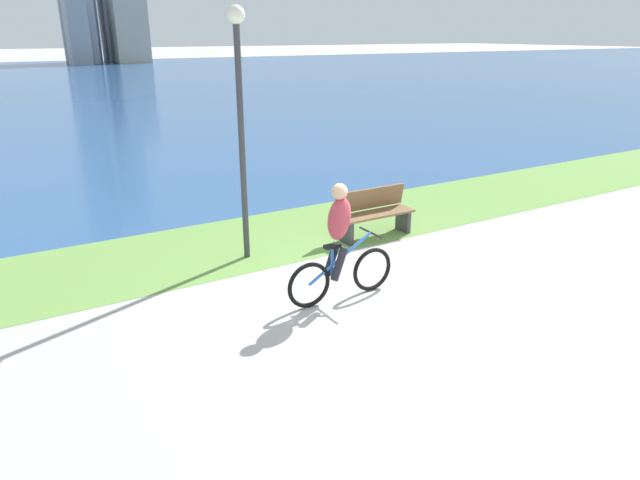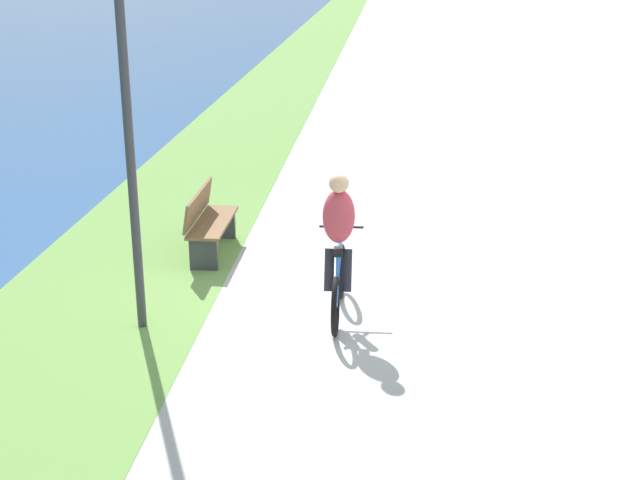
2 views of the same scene
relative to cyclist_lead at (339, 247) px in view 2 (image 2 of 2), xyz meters
name	(u,v)px [view 2 (image 2 of 2)]	position (x,y,z in m)	size (l,w,h in m)	color
ground_plane	(372,292)	(0.76, -0.37, -0.84)	(300.00, 300.00, 0.00)	#B2AFA8
grass_strip_bayside	(115,283)	(0.76, 2.87, -0.84)	(120.00, 2.73, 0.01)	#6B9947
cyclist_lead	(339,247)	(0.00, 0.00, 0.00)	(1.73, 0.52, 1.70)	black
bench_near_path	(209,222)	(2.00, 1.91, -0.39)	(1.50, 0.47, 0.90)	brown
lamppost_tall	(126,95)	(-0.46, 2.17, 1.76)	(0.28, 0.28, 3.98)	#38383D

